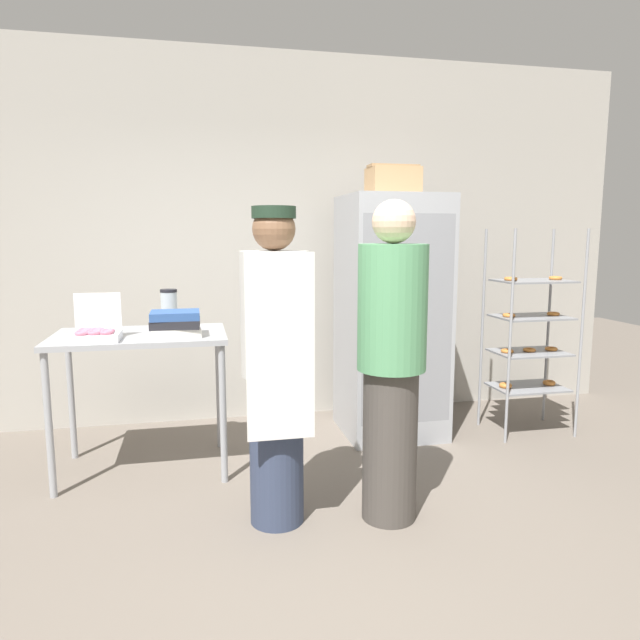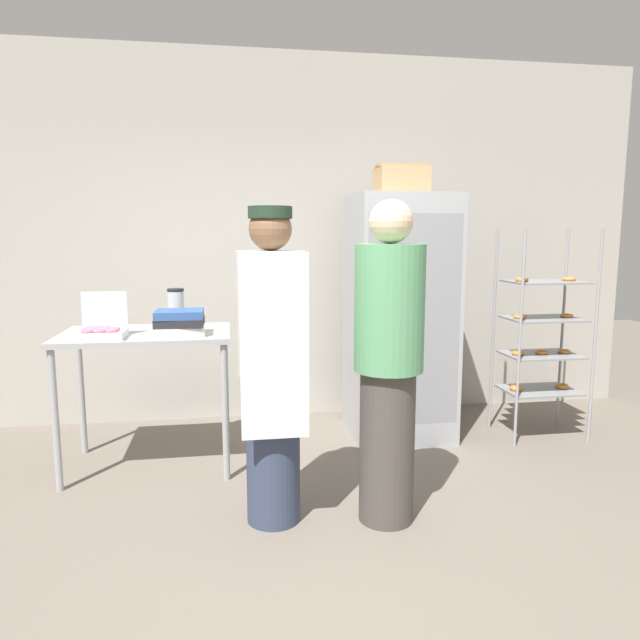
{
  "view_description": "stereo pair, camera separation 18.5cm",
  "coord_description": "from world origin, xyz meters",
  "views": [
    {
      "loc": [
        -0.64,
        -2.55,
        1.58
      ],
      "look_at": [
        0.07,
        0.73,
        1.08
      ],
      "focal_mm": 32.0,
      "sensor_mm": 36.0,
      "label": 1
    },
    {
      "loc": [
        -0.46,
        -2.59,
        1.58
      ],
      "look_at": [
        0.07,
        0.73,
        1.08
      ],
      "focal_mm": 32.0,
      "sensor_mm": 36.0,
      "label": 2
    }
  ],
  "objects": [
    {
      "name": "ground_plane",
      "position": [
        0.0,
        0.0,
        0.0
      ],
      "size": [
        14.0,
        14.0,
        0.0
      ],
      "primitive_type": "plane",
      "color": "#6B6056"
    },
    {
      "name": "back_wall",
      "position": [
        0.0,
        2.39,
        1.55
      ],
      "size": [
        6.4,
        0.12,
        3.09
      ],
      "primitive_type": "cube",
      "color": "#ADA89E",
      "rests_on": "ground_plane"
    },
    {
      "name": "refrigerator",
      "position": [
        0.86,
        1.69,
        0.94
      ],
      "size": [
        0.76,
        0.77,
        1.89
      ],
      "color": "#9EA0A5",
      "rests_on": "ground_plane"
    },
    {
      "name": "baking_rack",
      "position": [
        1.95,
        1.46,
        0.8
      ],
      "size": [
        0.63,
        0.45,
        1.63
      ],
      "color": "#93969B",
      "rests_on": "ground_plane"
    },
    {
      "name": "prep_counter",
      "position": [
        -1.02,
        1.32,
        0.83
      ],
      "size": [
        1.11,
        0.72,
        0.94
      ],
      "color": "#9EA0A5",
      "rests_on": "ground_plane"
    },
    {
      "name": "donut_box",
      "position": [
        -1.26,
        1.11,
        0.99
      ],
      "size": [
        0.28,
        0.24,
        0.28
      ],
      "color": "white",
      "rests_on": "prep_counter"
    },
    {
      "name": "blender_pitcher",
      "position": [
        -0.83,
        1.52,
        1.06
      ],
      "size": [
        0.15,
        0.15,
        0.27
      ],
      "color": "#99999E",
      "rests_on": "prep_counter"
    },
    {
      "name": "binder_stack",
      "position": [
        -0.78,
        1.16,
        1.02
      ],
      "size": [
        0.32,
        0.28,
        0.16
      ],
      "color": "silver",
      "rests_on": "prep_counter"
    },
    {
      "name": "cardboard_storage_box",
      "position": [
        0.85,
        1.69,
        2.0
      ],
      "size": [
        0.38,
        0.27,
        0.22
      ],
      "color": "tan",
      "rests_on": "refrigerator"
    },
    {
      "name": "person_baker",
      "position": [
        -0.24,
        0.42,
        0.9
      ],
      "size": [
        0.37,
        0.38,
        1.73
      ],
      "color": "#333D56",
      "rests_on": "ground_plane"
    },
    {
      "name": "person_customer",
      "position": [
        0.38,
        0.33,
        0.9
      ],
      "size": [
        0.38,
        0.38,
        1.77
      ],
      "color": "#47423D",
      "rests_on": "ground_plane"
    }
  ]
}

